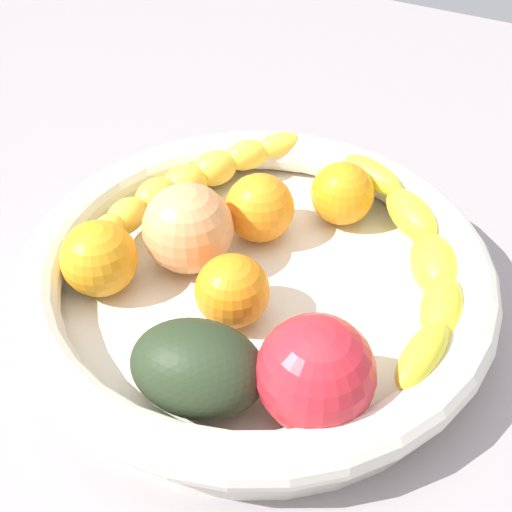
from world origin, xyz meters
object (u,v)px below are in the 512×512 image
Objects in this scene: banana_draped_left at (190,183)px; tomato_red at (316,373)px; banana_draped_right at (420,259)px; peach_blush at (191,225)px; fruit_bowl at (256,278)px; avocado_dark at (198,368)px; orange_mid_left at (99,258)px; orange_rear at (227,289)px; orange_mid_right at (260,208)px; orange_front at (342,193)px.

tomato_red reaches higher than banana_draped_left.
peach_blush is at bearing 18.97° from banana_draped_right.
fruit_bowl is 6.18cm from peach_blush.
avocado_dark is (8.72, 16.24, 0.51)cm from banana_draped_right.
fruit_bowl is 11.29cm from orange_mid_left.
avocado_dark is at bearing 123.30° from banana_draped_left.
avocado_dark reaches higher than orange_mid_left.
banana_draped_right is 14.05cm from tomato_red.
peach_blush reaches higher than orange_mid_left.
peach_blush is (5.62, -0.41, 2.53)cm from fruit_bowl.
banana_draped_right is 22.90cm from orange_mid_left.
orange_rear is (0.42, 3.46, 1.74)cm from fruit_bowl.
orange_mid_left is 18.21cm from tomato_red.
orange_mid_right is 17.06cm from tomato_red.
peach_blush is (3.13, 4.94, 0.67)cm from orange_mid_right.
banana_draped_right is at bearing -138.82° from orange_rear.
orange_rear is at bearing 83.05° from fruit_bowl.
peach_blush is (15.84, 5.44, 1.01)cm from banana_draped_right.
tomato_red is (-17.97, 2.83, 0.81)cm from orange_mid_left.
fruit_bowl is at bearing 114.97° from orange_mid_right.
orange_mid_right reaches higher than orange_front.
fruit_bowl is 11.31cm from banana_draped_left.
avocado_dark is at bearing 98.21° from fruit_bowl.
orange_mid_right is 0.80× the size of peach_blush.
banana_draped_left is 6.96cm from orange_mid_right.
orange_mid_left is at bearing 52.79° from peach_blush.
orange_front is (7.82, -4.37, 0.19)cm from banana_draped_right.
banana_draped_right reaches higher than banana_draped_left.
fruit_bowl is 6.18cm from orange_mid_right.
orange_mid_right reaches higher than orange_rear.
orange_front is at bearing -92.49° from avocado_dark.
orange_front is 6.90cm from orange_mid_right.
orange_mid_left is 12.83cm from orange_mid_right.
banana_draped_left is 2.90× the size of tomato_red.
fruit_bowl is 1.65× the size of banana_draped_left.
orange_mid_left reaches higher than orange_rear.
banana_draped_left is 4.02× the size of orange_rear.
peach_blush is at bearing -31.42° from tomato_red.
tomato_red is 7.08cm from avocado_dark.
fruit_bowl is 5.09× the size of peach_blush.
peach_blush reaches higher than fruit_bowl.
fruit_bowl is 6.35× the size of orange_mid_right.
banana_draped_right is 4.25× the size of orange_front.
tomato_red is at bearing 152.06° from orange_rear.
orange_mid_left reaches higher than banana_draped_left.
banana_draped_left is at bearing -47.08° from orange_rear.
avocado_dark reaches higher than orange_front.
banana_draped_left is at bearing -6.86° from orange_mid_right.
fruit_bowl is 11.87cm from banana_draped_right.
orange_mid_right is at bearing 44.95° from orange_front.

